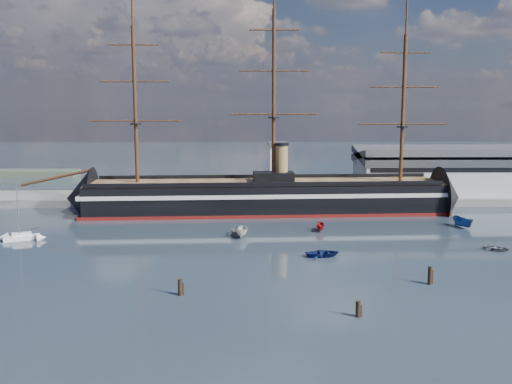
{
  "coord_description": "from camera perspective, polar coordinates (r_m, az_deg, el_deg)",
  "views": [
    {
      "loc": [
        -5.05,
        -81.57,
        26.74
      ],
      "look_at": [
        -3.28,
        35.0,
        9.0
      ],
      "focal_mm": 40.0,
      "sensor_mm": 36.0,
      "label": 1
    }
  ],
  "objects": [
    {
      "name": "piling_near_right",
      "position": [
        91.02,
        16.96,
        -8.82
      ],
      "size": [
        0.64,
        0.64,
        3.49
      ],
      "primitive_type": "cylinder",
      "color": "black",
      "rests_on": "ground"
    },
    {
      "name": "warship",
      "position": [
        143.41,
        0.25,
        -0.46
      ],
      "size": [
        113.27,
        20.81,
        53.94
      ],
      "rotation": [
        0.0,
        0.0,
        0.05
      ],
      "color": "black",
      "rests_on": "ground"
    },
    {
      "name": "quay_tower",
      "position": [
        155.71,
        2.1,
        2.38
      ],
      "size": [
        5.0,
        5.0,
        15.0
      ],
      "color": "silver",
      "rests_on": "ground"
    },
    {
      "name": "motorboat_d",
      "position": [
        118.45,
        -2.06,
        -4.4
      ],
      "size": [
        7.39,
        5.39,
        2.49
      ],
      "primitive_type": "imported",
      "rotation": [
        0.0,
        0.0,
        0.41
      ],
      "color": "gray",
      "rests_on": "ground"
    },
    {
      "name": "motorboat_e",
      "position": [
        115.72,
        22.89,
        -5.4
      ],
      "size": [
        2.63,
        2.91,
        1.31
      ],
      "primitive_type": "imported",
      "rotation": [
        0.0,
        0.0,
        0.9
      ],
      "color": "slate",
      "rests_on": "ground"
    },
    {
      "name": "motorboat_a",
      "position": [
        117.32,
        -1.39,
        -4.53
      ],
      "size": [
        6.66,
        3.06,
        2.57
      ],
      "primitive_type": "imported",
      "rotation": [
        0.0,
        0.0,
        -0.11
      ],
      "color": "silver",
      "rests_on": "ground"
    },
    {
      "name": "motorboat_c",
      "position": [
        123.62,
        6.45,
        -3.9
      ],
      "size": [
        5.38,
        2.74,
        2.05
      ],
      "primitive_type": "imported",
      "rotation": [
        0.0,
        0.0,
        -0.17
      ],
      "color": "maroon",
      "rests_on": "ground"
    },
    {
      "name": "motorboat_f",
      "position": [
        134.62,
        19.98,
        -3.33
      ],
      "size": [
        7.66,
        4.83,
        2.88
      ],
      "primitive_type": "imported",
      "rotation": [
        0.0,
        0.0,
        0.33
      ],
      "color": "navy",
      "rests_on": "ground"
    },
    {
      "name": "quay",
      "position": [
        160.53,
        4.52,
        -0.96
      ],
      "size": [
        180.0,
        18.0,
        2.0
      ],
      "primitive_type": "cube",
      "color": "slate",
      "rests_on": "ground"
    },
    {
      "name": "motorboat_b",
      "position": [
        103.16,
        6.68,
        -6.43
      ],
      "size": [
        1.98,
        3.92,
        1.75
      ],
      "primitive_type": "imported",
      "rotation": [
        0.0,
        0.0,
        1.7
      ],
      "color": "navy",
      "rests_on": "ground"
    },
    {
      "name": "piling_near_left",
      "position": [
        83.07,
        -7.58,
        -10.21
      ],
      "size": [
        0.64,
        0.64,
        3.1
      ],
      "primitive_type": "cylinder",
      "color": "black",
      "rests_on": "ground"
    },
    {
      "name": "ground",
      "position": [
        124.58,
        1.48,
        -3.75
      ],
      "size": [
        600.0,
        600.0,
        0.0
      ],
      "primitive_type": "plane",
      "color": "#1E2A33",
      "rests_on": "ground"
    },
    {
      "name": "piling_near_mid",
      "position": [
        75.63,
        10.15,
        -12.2
      ],
      "size": [
        0.64,
        0.64,
        2.81
      ],
      "primitive_type": "cylinder",
      "color": "black",
      "rests_on": "ground"
    },
    {
      "name": "sailboat",
      "position": [
        123.81,
        -22.38,
        -4.15
      ],
      "size": [
        7.22,
        4.68,
        11.17
      ],
      "rotation": [
        0.0,
        0.0,
        0.41
      ],
      "color": "white",
      "rests_on": "ground"
    },
    {
      "name": "warehouse",
      "position": [
        174.45,
        20.34,
        1.94
      ],
      "size": [
        63.0,
        21.0,
        11.6
      ],
      "color": "#B7BABC",
      "rests_on": "ground"
    }
  ]
}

